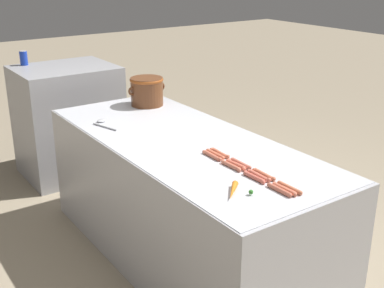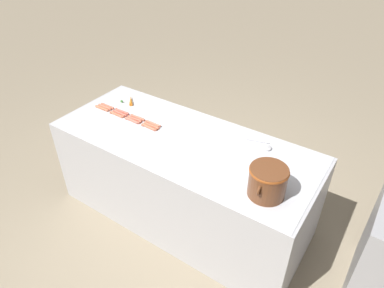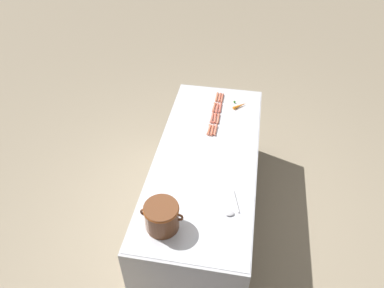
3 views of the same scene
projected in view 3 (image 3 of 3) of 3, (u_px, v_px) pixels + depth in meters
The scene contains 17 objects.
ground_plane at pixel (204, 214), 3.71m from camera, with size 20.00×20.00×0.00m, color gray.
griddle_counter at pixel (205, 186), 3.44m from camera, with size 0.88×2.16×0.83m.
hot_dog_0 at pixel (222, 98), 3.79m from camera, with size 0.02×0.16×0.02m.
hot_dog_1 at pixel (220, 108), 3.66m from camera, with size 0.03×0.16×0.02m.
hot_dog_2 at pixel (218, 119), 3.52m from camera, with size 0.03×0.16×0.02m.
hot_dog_3 at pixel (216, 130), 3.40m from camera, with size 0.03×0.16×0.02m.
hot_dog_4 at pixel (220, 97), 3.80m from camera, with size 0.03×0.16×0.02m.
hot_dog_5 at pixel (217, 108), 3.66m from camera, with size 0.03×0.16×0.02m.
hot_dog_6 at pixel (215, 118), 3.53m from camera, with size 0.03×0.16×0.02m.
hot_dog_7 at pixel (212, 130), 3.39m from camera, with size 0.02×0.16×0.02m.
hot_dog_8 at pixel (217, 97), 3.81m from camera, with size 0.02×0.16×0.02m.
hot_dog_9 at pixel (214, 107), 3.67m from camera, with size 0.03×0.16×0.02m.
hot_dog_10 at pixel (212, 118), 3.54m from camera, with size 0.03×0.16×0.02m.
hot_dog_11 at pixel (209, 130), 3.40m from camera, with size 0.03×0.16×0.02m.
bean_pot at pixel (162, 216), 2.52m from camera, with size 0.31×0.25×0.21m.
serving_spoon at pixel (232, 209), 2.70m from camera, with size 0.11×0.27×0.02m.
carrot at pixel (240, 105), 3.68m from camera, with size 0.15×0.14×0.03m.
Camera 3 is at (-0.28, 2.30, 2.99)m, focal length 34.11 mm.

